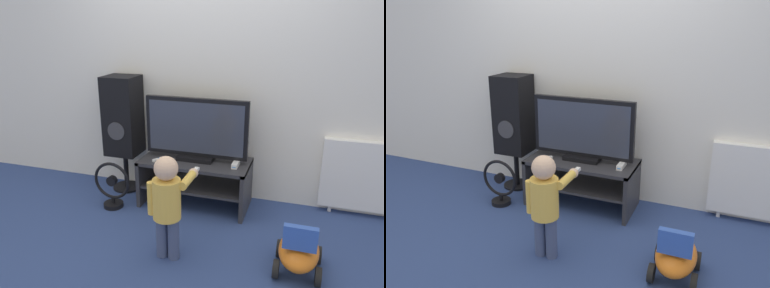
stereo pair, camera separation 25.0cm
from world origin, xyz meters
TOP-DOWN VIEW (x-y plane):
  - ground_plane at (0.00, 0.00)m, footprint 16.00×16.00m
  - wall_back at (0.00, 0.57)m, footprint 10.00×0.06m
  - tv_stand at (0.00, 0.24)m, footprint 1.01×0.49m
  - television at (0.00, 0.27)m, footprint 0.96×0.20m
  - game_console at (0.39, 0.21)m, footprint 0.05×0.17m
  - remote_primary at (-0.32, 0.13)m, footprint 0.10×0.13m
  - child at (0.07, -0.62)m, footprint 0.31×0.46m
  - speaker_tower at (-0.79, 0.36)m, footprint 0.32×0.32m
  - floor_fan at (-0.72, -0.06)m, footprint 0.36×0.18m
  - ride_on_toy at (1.00, -0.50)m, footprint 0.32×0.47m
  - radiator at (1.49, 0.50)m, footprint 0.74×0.08m

SIDE VIEW (x-z plane):
  - ground_plane at x=0.00m, z-range 0.00..0.00m
  - ride_on_toy at x=1.00m, z-range -0.05..0.37m
  - floor_fan at x=-0.72m, z-range -0.02..0.43m
  - tv_stand at x=0.00m, z-range 0.07..0.52m
  - radiator at x=1.49m, z-range 0.03..0.73m
  - remote_primary at x=-0.32m, z-range 0.45..0.47m
  - game_console at x=0.39m, z-range 0.45..0.49m
  - child at x=0.07m, z-range 0.07..0.87m
  - television at x=0.00m, z-range 0.44..1.03m
  - speaker_tower at x=-0.79m, z-range 0.17..1.35m
  - wall_back at x=0.00m, z-range 0.00..2.60m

